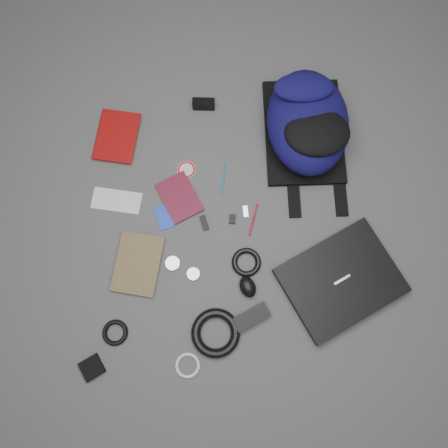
{
  "coord_description": "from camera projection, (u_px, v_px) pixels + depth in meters",
  "views": [
    {
      "loc": [
        -0.06,
        -0.38,
        1.66
      ],
      "look_at": [
        0.0,
        0.0,
        0.02
      ],
      "focal_mm": 35.0,
      "sensor_mm": 36.0,
      "label": 1
    }
  ],
  "objects": [
    {
      "name": "pen_teal",
      "position": [
        223.0,
        179.0,
        1.75
      ],
      "size": [
        0.04,
        0.12,
        0.01
      ],
      "primitive_type": "cylinder",
      "rotation": [
        1.57,
        0.0,
        -0.28
      ],
      "color": "#0E7C83",
      "rests_on": "ground"
    },
    {
      "name": "laptop",
      "position": [
        341.0,
        280.0,
        1.64
      ],
      "size": [
        0.5,
        0.44,
        0.04
      ],
      "primitive_type": "cube",
      "rotation": [
        0.0,
        0.0,
        0.36
      ],
      "color": "black",
      "rests_on": "ground"
    },
    {
      "name": "power_brick",
      "position": [
        251.0,
        317.0,
        1.61
      ],
      "size": [
        0.15,
        0.1,
        0.03
      ],
      "primitive_type": "cube",
      "rotation": [
        0.0,
        0.0,
        0.34
      ],
      "color": "black",
      "rests_on": "ground"
    },
    {
      "name": "headphone_left",
      "position": [
        193.0,
        274.0,
        1.66
      ],
      "size": [
        0.06,
        0.06,
        0.01
      ],
      "primitive_type": "cylinder",
      "rotation": [
        0.0,
        0.0,
        0.29
      ],
      "color": "#AEAEB0",
      "rests_on": "ground"
    },
    {
      "name": "comic_book",
      "position": [
        116.0,
        260.0,
        1.67
      ],
      "size": [
        0.23,
        0.27,
        0.02
      ],
      "primitive_type": "imported",
      "rotation": [
        0.0,
        0.0,
        -0.32
      ],
      "color": "#BD9A0D",
      "rests_on": "ground"
    },
    {
      "name": "headphone_right",
      "position": [
        173.0,
        263.0,
        1.67
      ],
      "size": [
        0.06,
        0.06,
        0.01
      ],
      "primitive_type": "cylinder",
      "rotation": [
        0.0,
        0.0,
        0.15
      ],
      "color": "#BBBBBD",
      "rests_on": "ground"
    },
    {
      "name": "dvd_case",
      "position": [
        179.0,
        198.0,
        1.73
      ],
      "size": [
        0.18,
        0.21,
        0.01
      ],
      "primitive_type": "cube",
      "rotation": [
        0.0,
        0.0,
        0.33
      ],
      "color": "#4A0E1E",
      "rests_on": "ground"
    },
    {
      "name": "backpack",
      "position": [
        308.0,
        122.0,
        1.7
      ],
      "size": [
        0.4,
        0.53,
        0.21
      ],
      "primitive_type": null,
      "rotation": [
        0.0,
        0.0,
        -0.12
      ],
      "color": "#0A0732",
      "rests_on": "ground"
    },
    {
      "name": "mouse",
      "position": [
        248.0,
        287.0,
        1.63
      ],
      "size": [
        0.08,
        0.09,
        0.04
      ],
      "primitive_type": "ellipsoid",
      "rotation": [
        0.0,
        0.0,
        0.23
      ],
      "color": "black",
      "rests_on": "ground"
    },
    {
      "name": "key_fob",
      "position": [
        232.0,
        219.0,
        1.71
      ],
      "size": [
        0.03,
        0.04,
        0.01
      ],
      "primitive_type": "cube",
      "rotation": [
        0.0,
        0.0,
        -0.25
      ],
      "color": "black",
      "rests_on": "ground"
    },
    {
      "name": "id_badge",
      "position": [
        165.0,
        217.0,
        1.71
      ],
      "size": [
        0.08,
        0.11,
        0.0
      ],
      "primitive_type": "cube",
      "rotation": [
        0.0,
        0.0,
        0.17
      ],
      "color": "#1A3AC5",
      "rests_on": "ground"
    },
    {
      "name": "usb_silver",
      "position": [
        246.0,
        212.0,
        1.72
      ],
      "size": [
        0.02,
        0.05,
        0.01
      ],
      "primitive_type": "cube",
      "rotation": [
        0.0,
        0.0,
        -0.07
      ],
      "color": "silver",
      "rests_on": "ground"
    },
    {
      "name": "earbud_coil",
      "position": [
        115.0,
        333.0,
        1.61
      ],
      "size": [
        0.1,
        0.1,
        0.02
      ],
      "primitive_type": "torus",
      "rotation": [
        0.0,
        0.0,
        0.06
      ],
      "color": "black",
      "rests_on": "ground"
    },
    {
      "name": "compact_camera",
      "position": [
        204.0,
        104.0,
        1.8
      ],
      "size": [
        0.1,
        0.05,
        0.05
      ],
      "primitive_type": "cube",
      "rotation": [
        0.0,
        0.0,
        -0.18
      ],
      "color": "black",
      "rests_on": "ground"
    },
    {
      "name": "envelope",
      "position": [
        117.0,
        201.0,
        1.73
      ],
      "size": [
        0.21,
        0.14,
        0.0
      ],
      "primitive_type": "cube",
      "rotation": [
        0.0,
        0.0,
        -0.3
      ],
      "color": "silver",
      "rests_on": "ground"
    },
    {
      "name": "ground",
      "position": [
        224.0,
        225.0,
        1.71
      ],
      "size": [
        4.0,
        4.0,
        0.0
      ],
      "primitive_type": "plane",
      "color": "#4F4F51",
      "rests_on": "ground"
    },
    {
      "name": "sticker_disc",
      "position": [
        186.0,
        170.0,
        1.76
      ],
      "size": [
        0.1,
        0.1,
        0.0
      ],
      "primitive_type": "cylinder",
      "rotation": [
        0.0,
        0.0,
        0.4
      ],
      "color": "silver",
      "rests_on": "ground"
    },
    {
      "name": "pouch",
      "position": [
        92.0,
        368.0,
        1.58
      ],
      "size": [
        0.1,
        0.1,
        0.02
      ],
      "primitive_type": "cube",
      "rotation": [
        0.0,
        0.0,
        0.38
      ],
      "color": "black",
      "rests_on": "ground"
    },
    {
      "name": "cable_coil",
      "position": [
        246.0,
        262.0,
        1.66
      ],
      "size": [
        0.14,
        0.14,
        0.02
      ],
      "primitive_type": "torus",
      "rotation": [
        0.0,
        0.0,
        0.32
      ],
      "color": "black",
      "rests_on": "ground"
    },
    {
      "name": "usb_black",
      "position": [
        204.0,
        223.0,
        1.71
      ],
      "size": [
        0.03,
        0.06,
        0.01
      ],
      "primitive_type": "cube",
      "rotation": [
        0.0,
        0.0,
        0.15
      ],
      "color": "black",
      "rests_on": "ground"
    },
    {
      "name": "power_cord_coil",
      "position": [
        216.0,
        333.0,
        1.6
      ],
      "size": [
        0.24,
        0.24,
        0.03
      ],
      "primitive_type": "torus",
      "rotation": [
        0.0,
        0.0,
        0.4
      ],
      "color": "black",
      "rests_on": "ground"
    },
    {
      "name": "textbook_red",
      "position": [
        97.0,
        134.0,
        1.78
      ],
      "size": [
        0.22,
        0.26,
        0.02
      ],
      "primitive_type": "imported",
      "rotation": [
        0.0,
        0.0,
        -0.3
      ],
      "color": "maroon",
      "rests_on": "ground"
    },
    {
      "name": "pen_red",
      "position": [
        253.0,
        220.0,
        1.71
      ],
      "size": [
        0.06,
        0.13,
        0.01
      ],
      "primitive_type": "cylinder",
      "rotation": [
        1.57,
        0.0,
        -0.41
      ],
      "color": "#A50C1E",
      "rests_on": "ground"
    },
    {
      "name": "white_cable_coil",
      "position": [
        188.0,
        365.0,
        1.58
      ],
      "size": [
        0.09,
        0.09,
        0.01
      ],
      "primitive_type": "torus",
      "rotation": [
        0.0,
        0.0,
        0.02
      ],
      "color": "silver",
      "rests_on": "ground"
    }
  ]
}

